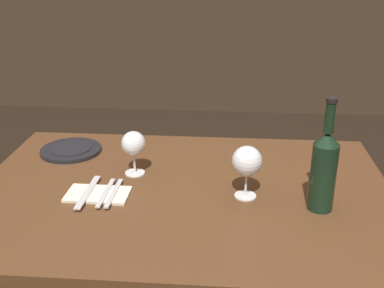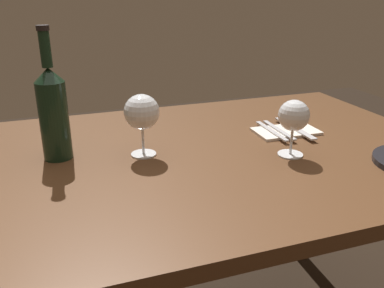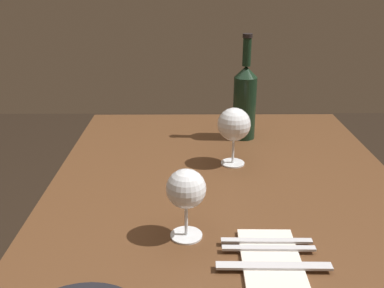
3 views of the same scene
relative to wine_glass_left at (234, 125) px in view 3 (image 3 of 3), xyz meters
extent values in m
cube|color=#56351E|center=(0.19, -0.03, -0.13)|extent=(1.30, 0.90, 0.04)
cylinder|color=#412816|center=(-0.39, -0.41, -0.50)|extent=(0.06, 0.06, 0.70)
cylinder|color=#412816|center=(-0.39, 0.35, -0.50)|extent=(0.06, 0.06, 0.70)
cylinder|color=white|center=(0.00, 0.00, -0.11)|extent=(0.07, 0.07, 0.00)
cylinder|color=white|center=(0.00, 0.00, -0.07)|extent=(0.01, 0.01, 0.08)
sphere|color=white|center=(0.00, 0.00, 0.00)|extent=(0.09, 0.09, 0.09)
cylinder|color=#510A14|center=(0.00, 0.00, 0.00)|extent=(0.07, 0.07, 0.02)
cylinder|color=white|center=(0.36, -0.13, -0.11)|extent=(0.07, 0.07, 0.00)
cylinder|color=white|center=(0.36, -0.13, -0.07)|extent=(0.01, 0.01, 0.07)
sphere|color=white|center=(0.36, -0.13, 0.00)|extent=(0.08, 0.08, 0.08)
cylinder|color=#510A14|center=(0.36, -0.13, -0.01)|extent=(0.06, 0.06, 0.02)
cylinder|color=black|center=(-0.21, 0.05, -0.01)|extent=(0.07, 0.07, 0.20)
cone|color=black|center=(-0.21, 0.05, 0.10)|extent=(0.07, 0.07, 0.03)
cylinder|color=black|center=(-0.21, 0.05, 0.16)|extent=(0.03, 0.03, 0.09)
cylinder|color=black|center=(-0.21, 0.05, 0.21)|extent=(0.03, 0.03, 0.01)
cube|color=silver|center=(0.45, 0.03, -0.11)|extent=(0.19, 0.11, 0.01)
cube|color=silver|center=(0.42, 0.03, -0.10)|extent=(0.02, 0.18, 0.00)
cube|color=silver|center=(0.40, 0.03, -0.10)|extent=(0.02, 0.18, 0.00)
cube|color=silver|center=(0.48, 0.03, -0.10)|extent=(0.02, 0.21, 0.00)
camera|label=1|loc=(0.06, 1.27, 0.58)|focal=44.35mm
camera|label=2|loc=(-0.21, -0.99, 0.31)|focal=38.53mm
camera|label=3|loc=(1.14, -0.12, 0.39)|focal=41.37mm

